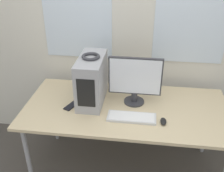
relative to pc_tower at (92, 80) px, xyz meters
The scene contains 8 objects.
wall_back 0.71m from the pc_tower, 56.80° to the left, with size 8.00×0.07×2.70m.
desk 0.43m from the pc_tower, 12.65° to the right, with size 1.84×0.88×0.76m.
pc_tower is the anchor object (origin of this frame).
headphones 0.23m from the pc_tower, 90.00° to the left, with size 0.16×0.16×0.03m.
monitor_main 0.39m from the pc_tower, ahead, with size 0.47×0.19×0.45m.
keyboard 0.50m from the pc_tower, 32.32° to the right, with size 0.41×0.15×0.02m.
mouse 0.73m from the pc_tower, 22.52° to the right, with size 0.05×0.10×0.03m.
cell_phone 0.30m from the pc_tower, 142.69° to the right, with size 0.12×0.16×0.01m.
Camera 1 is at (0.13, -1.54, 2.07)m, focal length 42.00 mm.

